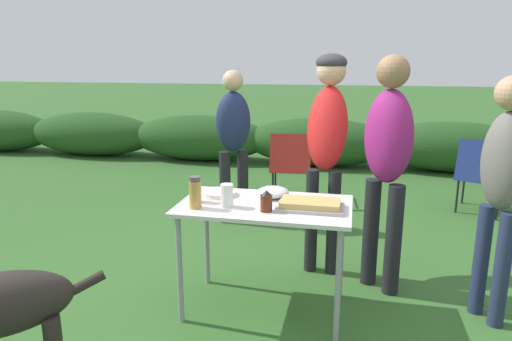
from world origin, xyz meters
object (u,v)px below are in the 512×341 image
Objects in this scene: food_tray at (310,205)px; camp_chair_green_behind_table at (481,172)px; standing_person_in_gray_fleece at (387,153)px; hot_sauce_bottle at (196,189)px; bbq_sauce_bottle at (266,201)px; mixing_bowl at (273,192)px; folding_table at (265,215)px; plate_stack at (219,193)px; standing_person_in_navy_coat at (327,132)px; standing_person_in_red_jacket at (503,176)px; paper_cup_stack at (227,196)px; standing_person_in_dark_puffer at (233,133)px; spice_jar at (195,193)px; camp_chair_near_hedge at (291,163)px.

camp_chair_green_behind_table reaches higher than food_tray.
food_tray is at bearing -93.41° from standing_person_in_gray_fleece.
standing_person_in_gray_fleece reaches higher than hot_sauce_bottle.
mixing_bowl is at bearing 92.41° from bbq_sauce_bottle.
plate_stack is (-0.34, 0.12, 0.09)m from folding_table.
standing_person_in_navy_coat is at bearing 71.98° from bbq_sauce_bottle.
plate_stack is at bearing -174.07° from mixing_bowl.
standing_person_in_gray_fleece reaches higher than plate_stack.
folding_table is 1.47m from standing_person_in_red_jacket.
paper_cup_stack is 1.82m from standing_person_in_dark_puffer.
mixing_bowl is 0.37m from paper_cup_stack.
food_tray is 0.89m from standing_person_in_navy_coat.
bbq_sauce_bottle is 0.08× the size of standing_person_in_navy_coat.
folding_table is at bearing -98.53° from mixing_bowl.
folding_table is 1.80m from standing_person_in_dark_puffer.
folding_table is at bearing 23.21° from spice_jar.
folding_table is at bearing -110.45° from standing_person_in_navy_coat.
standing_person_in_gray_fleece reaches higher than paper_cup_stack.
standing_person_in_gray_fleece is (1.22, 0.52, 0.19)m from hot_sauce_bottle.
standing_person_in_dark_puffer is at bearing -142.23° from camp_chair_green_behind_table.
hot_sauce_bottle is at bearing -130.57° from standing_person_in_navy_coat.
food_tray is 2.54m from camp_chair_near_hedge.
camp_chair_near_hedge is (0.17, 2.32, -0.29)m from plate_stack.
bbq_sauce_bottle is 0.09× the size of standing_person_in_dark_puffer.
folding_table is 5.41× the size of spice_jar.
standing_person_in_gray_fleece is at bearing -32.66° from standing_person_in_navy_coat.
spice_jar is (-0.41, -0.17, 0.18)m from folding_table.
bbq_sauce_bottle is at bearing -75.49° from folding_table.
paper_cup_stack is 0.09× the size of standing_person_in_dark_puffer.
bbq_sauce_bottle is 3.19m from camp_chair_green_behind_table.
paper_cup_stack is 0.18× the size of camp_chair_green_behind_table.
camp_chair_near_hedge is (-2.07, 0.01, 0.00)m from camp_chair_green_behind_table.
standing_person_in_gray_fleece reaches higher than food_tray.
standing_person_in_red_jacket is at bearing -25.71° from standing_person_in_navy_coat.
camp_chair_green_behind_table is 1.00× the size of camp_chair_near_hedge.
standing_person_in_red_jacket reaches higher than folding_table.
standing_person_in_red_jacket is at bearing 13.07° from bbq_sauce_bottle.
hot_sauce_bottle is 0.11× the size of standing_person_in_gray_fleece.
standing_person_in_dark_puffer is (-0.31, 1.53, 0.17)m from plate_stack.
food_tray is 2.81× the size of paper_cup_stack.
bbq_sauce_bottle is (-0.26, -0.10, 0.04)m from food_tray.
standing_person_in_navy_coat is 1.85m from camp_chair_near_hedge.
mixing_bowl is 0.30m from bbq_sauce_bottle.
standing_person_in_gray_fleece is at bearing 22.38° from mixing_bowl.
camp_chair_green_behind_table reaches higher than folding_table.
spice_jar is at bearing -142.14° from mixing_bowl.
standing_person_in_dark_puffer reaches higher than spice_jar.
standing_person_in_dark_puffer is 1.86× the size of camp_chair_green_behind_table.
folding_table is 0.97m from standing_person_in_gray_fleece.
food_tray is at bearing -84.78° from camp_chair_near_hedge.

